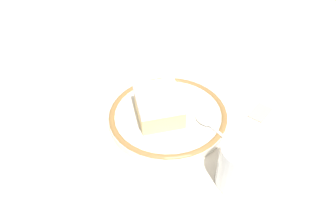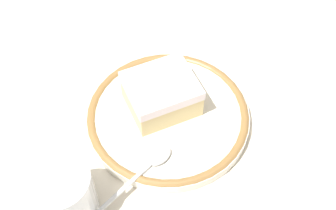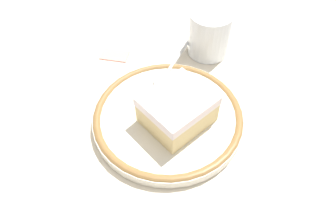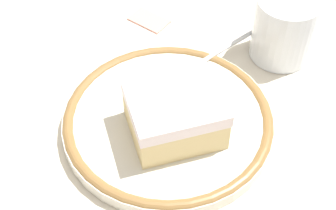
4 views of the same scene
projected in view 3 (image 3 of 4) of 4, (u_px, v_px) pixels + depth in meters
name	position (u px, v px, depth m)	size (l,w,h in m)	color
ground_plane	(181.00, 111.00, 0.47)	(2.40, 2.40, 0.00)	#B7B2A8
placemat	(181.00, 111.00, 0.47)	(0.40, 0.32, 0.00)	beige
plate	(168.00, 116.00, 0.45)	(0.22, 0.22, 0.02)	silver
cake_slice	(177.00, 109.00, 0.42)	(0.11, 0.12, 0.05)	beige
spoon	(168.00, 71.00, 0.50)	(0.12, 0.10, 0.01)	silver
cup	(209.00, 37.00, 0.54)	(0.07, 0.07, 0.08)	silver
sugar_packet	(115.00, 54.00, 0.55)	(0.05, 0.03, 0.01)	#E5998C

